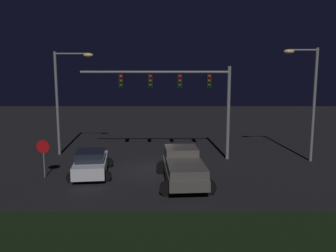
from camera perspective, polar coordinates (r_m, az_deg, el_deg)
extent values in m
plane|color=black|center=(22.44, -2.50, -7.10)|extent=(80.00, 80.00, 0.00)
cube|color=black|center=(13.30, -4.39, -18.64)|extent=(22.71, 5.74, 0.10)
cube|color=#514C47|center=(19.66, 2.49, -7.38)|extent=(2.40, 5.54, 0.55)
cube|color=#514C47|center=(20.62, 2.11, -4.59)|extent=(1.98, 2.03, 0.85)
cube|color=black|center=(20.59, 2.11, -4.24)|extent=(1.87, 1.65, 0.51)
cube|color=#514C47|center=(18.49, 2.90, -6.83)|extent=(2.14, 3.16, 0.45)
cylinder|color=black|center=(21.51, -0.88, -6.69)|extent=(0.80, 0.22, 0.80)
cylinder|color=black|center=(21.72, 4.59, -6.56)|extent=(0.80, 0.22, 0.80)
cylinder|color=black|center=(17.80, -0.11, -10.07)|extent=(0.80, 0.22, 0.80)
cylinder|color=black|center=(18.06, 6.52, -9.84)|extent=(0.80, 0.22, 0.80)
cube|color=silver|center=(21.79, -12.35, -6.12)|extent=(2.32, 4.59, 0.70)
cube|color=black|center=(21.40, -12.47, -4.68)|extent=(1.83, 2.18, 0.55)
cylinder|color=black|center=(23.41, -14.25, -5.88)|extent=(0.64, 0.22, 0.64)
cylinder|color=black|center=(23.24, -9.72, -5.83)|extent=(0.64, 0.22, 0.64)
cylinder|color=black|center=(20.55, -15.28, -8.00)|extent=(0.64, 0.22, 0.64)
cylinder|color=black|center=(20.37, -10.11, -7.97)|extent=(0.64, 0.22, 0.64)
cylinder|color=slate|center=(24.88, 9.69, 2.02)|extent=(0.24, 0.24, 6.50)
cylinder|color=slate|center=(24.36, -2.18, 8.72)|extent=(10.20, 0.18, 0.18)
cube|color=black|center=(24.52, 6.58, 7.26)|extent=(0.32, 0.44, 0.95)
sphere|color=red|center=(24.28, 6.65, 7.95)|extent=(0.22, 0.22, 0.22)
sphere|color=#59380A|center=(24.29, 6.64, 7.25)|extent=(0.22, 0.22, 0.22)
sphere|color=#0C4719|center=(24.30, 6.63, 6.54)|extent=(0.22, 0.22, 0.22)
cube|color=black|center=(24.37, 1.86, 7.31)|extent=(0.32, 0.44, 0.95)
sphere|color=red|center=(24.13, 1.88, 8.00)|extent=(0.22, 0.22, 0.22)
sphere|color=#59380A|center=(24.14, 1.88, 7.29)|extent=(0.22, 0.22, 0.22)
sphere|color=#0C4719|center=(24.15, 1.88, 6.58)|extent=(0.22, 0.22, 0.22)
cube|color=black|center=(24.39, -2.88, 7.30)|extent=(0.32, 0.44, 0.95)
sphere|color=red|center=(24.15, -2.91, 8.00)|extent=(0.22, 0.22, 0.22)
sphere|color=#59380A|center=(24.16, -2.91, 7.29)|extent=(0.22, 0.22, 0.22)
sphere|color=#0C4719|center=(24.17, -2.90, 6.58)|extent=(0.22, 0.22, 0.22)
cube|color=black|center=(24.57, -7.58, 7.25)|extent=(0.32, 0.44, 0.95)
sphere|color=red|center=(24.33, -7.67, 7.94)|extent=(0.22, 0.22, 0.22)
sphere|color=#59380A|center=(24.34, -7.65, 7.23)|extent=(0.22, 0.22, 0.22)
sphere|color=#0C4719|center=(24.35, -7.64, 6.53)|extent=(0.22, 0.22, 0.22)
cylinder|color=slate|center=(27.06, -17.53, 3.40)|extent=(0.20, 0.20, 7.55)
cylinder|color=slate|center=(26.64, -15.39, 11.22)|extent=(2.40, 0.12, 0.12)
ellipsoid|color=#F9CC72|center=(26.35, -12.81, 11.13)|extent=(0.70, 0.44, 0.30)
cylinder|color=slate|center=(25.82, 22.49, 3.05)|extent=(0.20, 0.20, 7.69)
cylinder|color=slate|center=(25.41, 21.00, 11.41)|extent=(1.88, 0.12, 0.12)
ellipsoid|color=#F9CC72|center=(25.08, 18.95, 11.33)|extent=(0.70, 0.44, 0.30)
cylinder|color=slate|center=(21.86, -19.48, -5.06)|extent=(0.07, 0.07, 2.20)
cylinder|color=#B20C0F|center=(21.67, -19.61, -3.16)|extent=(0.76, 0.03, 0.76)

